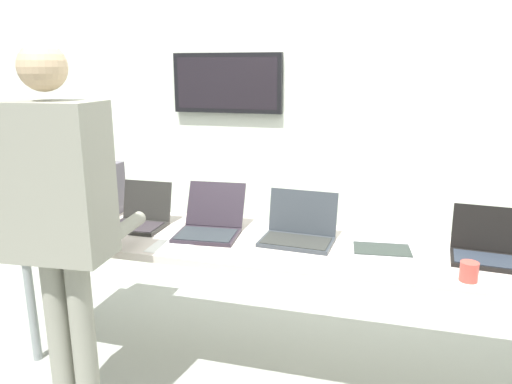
# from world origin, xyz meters

# --- Properties ---
(ground) EXTENTS (8.00, 8.00, 0.04)m
(ground) POSITION_xyz_m (0.00, 0.00, -0.02)
(ground) COLOR #959891
(back_wall) EXTENTS (8.00, 0.11, 2.63)m
(back_wall) POSITION_xyz_m (-0.01, 1.13, 1.32)
(back_wall) COLOR silver
(back_wall) RESTS_ON ground
(workbench) EXTENTS (3.19, 0.70, 0.79)m
(workbench) POSITION_xyz_m (0.00, 0.00, 0.74)
(workbench) COLOR beige
(workbench) RESTS_ON ground
(equipment_box) EXTENTS (0.37, 0.39, 0.32)m
(equipment_box) POSITION_xyz_m (-1.36, 0.13, 0.95)
(equipment_box) COLOR #5B5561
(equipment_box) RESTS_ON workbench
(laptop_station_0) EXTENTS (0.30, 0.29, 0.24)m
(laptop_station_0) POSITION_xyz_m (-0.93, 0.05, 0.84)
(laptop_station_0) COLOR #282725
(laptop_station_0) RESTS_ON workbench
(laptop_station_1) EXTENTS (0.36, 0.41, 0.25)m
(laptop_station_1) POSITION_xyz_m (-0.49, 0.04, 0.84)
(laptop_station_1) COLOR #261F28
(laptop_station_1) RESTS_ON workbench
(laptop_station_2) EXTENTS (0.39, 0.31, 0.25)m
(laptop_station_2) POSITION_xyz_m (0.00, 0.05, 0.84)
(laptop_station_2) COLOR #33393E
(laptop_station_2) RESTS_ON workbench
(laptop_station_3) EXTENTS (0.33, 0.33, 0.23)m
(laptop_station_3) POSITION_xyz_m (0.43, 0.05, 0.84)
(laptop_station_3) COLOR #B2B0B5
(laptop_station_3) RESTS_ON workbench
(laptop_station_4) EXTENTS (0.34, 0.30, 0.24)m
(laptop_station_4) POSITION_xyz_m (0.91, 0.04, 0.84)
(laptop_station_4) COLOR black
(laptop_station_4) RESTS_ON workbench
(person) EXTENTS (0.46, 0.61, 1.78)m
(person) POSITION_xyz_m (-0.94, -0.62, 1.08)
(person) COLOR gray
(person) RESTS_ON ground
(coffee_mug) EXTENTS (0.08, 0.08, 0.09)m
(coffee_mug) POSITION_xyz_m (0.80, -0.25, 0.83)
(coffee_mug) COLOR #C5463C
(coffee_mug) RESTS_ON workbench
(paper_sheet) EXTENTS (0.21, 0.30, 0.00)m
(paper_sheet) POSITION_xyz_m (-0.61, -0.17, 0.79)
(paper_sheet) COLOR white
(paper_sheet) RESTS_ON workbench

